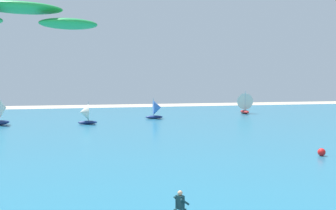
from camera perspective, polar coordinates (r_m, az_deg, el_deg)
The scene contains 7 objects.
ocean at distance 54.48m, azimuth -10.18°, elevation -3.48°, with size 160.00×90.00×0.10m, color #236B89.
kite at distance 19.07m, azimuth -21.17°, elevation 12.32°, with size 7.12×2.76×1.06m.
sailboat_anchored_offshore at distance 81.05m, azimuth 11.31°, elevation 0.30°, with size 3.62×4.19×4.77m.
sailboat_mid_right at distance 59.88m, azimuth -12.35°, elevation -1.32°, with size 2.94×2.48×3.48m.
sailboat_leading at distance 67.75m, azimuth -1.72°, elevation -0.62°, with size 3.24×2.77×3.72m.
sailboat_heeled_over at distance 62.44m, azimuth -23.80°, elevation -0.75°, with size 4.33×4.27×4.87m.
marker_buoy at distance 35.93m, azimuth 22.00°, elevation -6.56°, with size 0.67×0.67×0.67m, color red.
Camera 1 is at (-4.83, -4.37, 6.43)m, focal length 40.72 mm.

